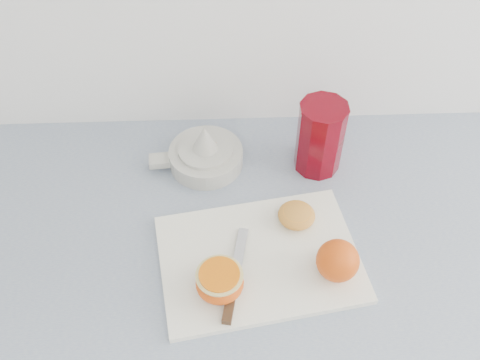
# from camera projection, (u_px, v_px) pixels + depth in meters

# --- Properties ---
(counter) EXTENTS (2.62, 0.64, 0.89)m
(counter) POSITION_uv_depth(u_px,v_px,m) (284.00, 334.00, 1.32)
(counter) COLOR white
(counter) RESTS_ON ground
(cutting_board) EXTENTS (0.38, 0.30, 0.01)m
(cutting_board) POSITION_uv_depth(u_px,v_px,m) (259.00, 258.00, 0.93)
(cutting_board) COLOR white
(cutting_board) RESTS_ON counter
(whole_orange) EXTENTS (0.07, 0.07, 0.07)m
(whole_orange) POSITION_uv_depth(u_px,v_px,m) (338.00, 261.00, 0.88)
(whole_orange) COLOR #F2560F
(whole_orange) RESTS_ON cutting_board
(half_orange) EXTENTS (0.08, 0.08, 0.05)m
(half_orange) POSITION_uv_depth(u_px,v_px,m) (220.00, 282.00, 0.87)
(half_orange) COLOR #F2560F
(half_orange) RESTS_ON cutting_board
(squeezed_shell) EXTENTS (0.07, 0.07, 0.03)m
(squeezed_shell) POSITION_uv_depth(u_px,v_px,m) (297.00, 215.00, 0.97)
(squeezed_shell) COLOR orange
(squeezed_shell) RESTS_ON cutting_board
(paring_knife) EXTENTS (0.05, 0.19, 0.01)m
(paring_knife) POSITION_uv_depth(u_px,v_px,m) (232.00, 292.00, 0.87)
(paring_knife) COLOR #462F1A
(paring_knife) RESTS_ON cutting_board
(citrus_juicer) EXTENTS (0.19, 0.15, 0.10)m
(citrus_juicer) POSITION_uv_depth(u_px,v_px,m) (205.00, 154.00, 1.07)
(citrus_juicer) COLOR silver
(citrus_juicer) RESTS_ON counter
(red_tumbler) EXTENTS (0.09, 0.09, 0.15)m
(red_tumbler) POSITION_uv_depth(u_px,v_px,m) (320.00, 139.00, 1.04)
(red_tumbler) COLOR #6C030E
(red_tumbler) RESTS_ON counter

